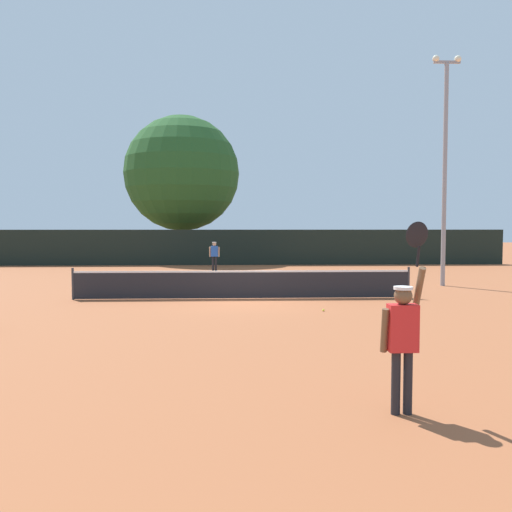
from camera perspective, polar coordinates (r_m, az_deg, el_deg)
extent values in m
plane|color=#9E5633|center=(18.50, -1.38, -4.51)|extent=(120.00, 120.00, 0.00)
cube|color=#232328|center=(18.44, -1.39, -3.04)|extent=(11.40, 0.03, 0.91)
cube|color=white|center=(18.40, -1.39, -1.64)|extent=(11.40, 0.04, 0.06)
cylinder|color=#333338|center=(19.20, -18.68, -2.79)|extent=(0.08, 0.08, 1.07)
cylinder|color=#333338|center=(19.40, 15.72, -2.68)|extent=(0.08, 0.08, 1.07)
cube|color=black|center=(34.20, -1.89, 0.92)|extent=(34.03, 0.12, 2.23)
cube|color=red|center=(7.40, 15.14, -7.29)|extent=(0.38, 0.22, 0.62)
sphere|color=brown|center=(7.34, 15.19, -4.05)|extent=(0.24, 0.24, 0.24)
cylinder|color=white|center=(7.33, 15.20, -3.26)|extent=(0.25, 0.25, 0.04)
cylinder|color=black|center=(7.55, 14.47, -12.77)|extent=(0.12, 0.12, 0.84)
cylinder|color=black|center=(7.59, 15.65, -12.69)|extent=(0.12, 0.12, 0.84)
cylinder|color=brown|center=(7.34, 13.34, -7.61)|extent=(0.09, 0.18, 0.59)
cylinder|color=brown|center=(7.49, 16.75, -3.16)|extent=(0.09, 0.33, 0.57)
cylinder|color=black|center=(7.51, 16.65, -0.05)|extent=(0.04, 0.11, 0.28)
ellipsoid|color=black|center=(7.56, 16.54, 2.17)|extent=(0.30, 0.13, 0.36)
cube|color=blue|center=(29.91, -4.39, 0.50)|extent=(0.38, 0.22, 0.58)
sphere|color=tan|center=(29.89, -4.40, 1.26)|extent=(0.22, 0.22, 0.22)
cylinder|color=white|center=(29.89, -4.40, 1.44)|extent=(0.23, 0.23, 0.04)
cylinder|color=black|center=(29.95, -4.54, -0.80)|extent=(0.12, 0.12, 0.78)
cylinder|color=black|center=(29.94, -4.23, -0.80)|extent=(0.12, 0.12, 0.78)
cylinder|color=tan|center=(29.92, -4.85, 0.44)|extent=(0.09, 0.17, 0.55)
cylinder|color=tan|center=(29.90, -3.93, 0.45)|extent=(0.09, 0.15, 0.55)
sphere|color=#CCE033|center=(15.94, 7.08, -5.66)|extent=(0.07, 0.07, 0.07)
cylinder|color=gray|center=(23.73, 19.19, 7.96)|extent=(0.18, 0.18, 9.05)
cube|color=gray|center=(24.55, 19.40, 18.66)|extent=(1.10, 0.10, 0.10)
sphere|color=#F2EDCC|center=(24.43, 18.37, 19.07)|extent=(0.28, 0.28, 0.28)
sphere|color=#F2EDCC|center=(24.75, 20.43, 18.82)|extent=(0.28, 0.28, 0.28)
cylinder|color=brown|center=(38.45, -7.74, 1.81)|extent=(0.56, 0.56, 3.12)
sphere|color=#235123|center=(38.61, -7.80, 8.58)|extent=(7.99, 7.99, 7.99)
cube|color=red|center=(40.48, 0.83, 0.54)|extent=(1.99, 4.24, 0.90)
cube|color=#2D333D|center=(40.16, 0.86, 1.62)|extent=(1.75, 2.24, 0.64)
cylinder|color=black|center=(41.86, -0.44, 0.22)|extent=(0.22, 0.60, 0.60)
cylinder|color=black|center=(41.95, 1.88, 0.23)|extent=(0.22, 0.60, 0.60)
cylinder|color=black|center=(39.06, -0.29, 0.01)|extent=(0.22, 0.60, 0.60)
cylinder|color=black|center=(39.16, 2.19, 0.01)|extent=(0.22, 0.60, 0.60)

